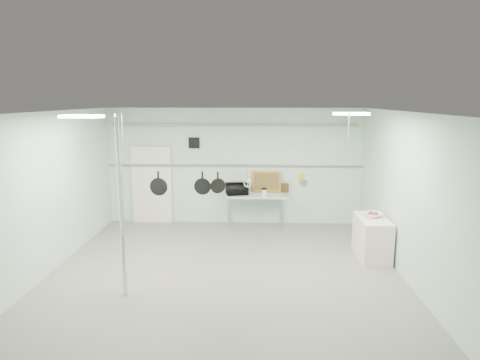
{
  "coord_description": "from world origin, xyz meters",
  "views": [
    {
      "loc": [
        0.63,
        -7.64,
        3.44
      ],
      "look_at": [
        0.28,
        1.0,
        1.79
      ],
      "focal_mm": 32.0,
      "sensor_mm": 36.0,
      "label": 1
    }
  ],
  "objects_px": {
    "microwave": "(237,189)",
    "skillet_left": "(158,184)",
    "pot_rack": "(234,164)",
    "skillet_mid": "(202,183)",
    "prep_table": "(256,197)",
    "skillet_right": "(218,182)",
    "chrome_pole": "(121,208)",
    "fruit_bowl": "(373,215)",
    "coffee_canister": "(264,193)",
    "side_cabinet": "(372,238)"
  },
  "relations": [
    {
      "from": "side_cabinet",
      "to": "skillet_left",
      "type": "bearing_deg",
      "value": -165.97
    },
    {
      "from": "microwave",
      "to": "skillet_right",
      "type": "bearing_deg",
      "value": 71.15
    },
    {
      "from": "pot_rack",
      "to": "side_cabinet",
      "type": "bearing_deg",
      "value": 20.45
    },
    {
      "from": "pot_rack",
      "to": "skillet_left",
      "type": "distance_m",
      "value": 1.5
    },
    {
      "from": "side_cabinet",
      "to": "skillet_mid",
      "type": "xyz_separation_m",
      "value": [
        -3.56,
        -1.1,
        1.42
      ]
    },
    {
      "from": "skillet_left",
      "to": "skillet_mid",
      "type": "xyz_separation_m",
      "value": [
        0.84,
        0.0,
        0.02
      ]
    },
    {
      "from": "chrome_pole",
      "to": "side_cabinet",
      "type": "height_order",
      "value": "chrome_pole"
    },
    {
      "from": "chrome_pole",
      "to": "fruit_bowl",
      "type": "height_order",
      "value": "chrome_pole"
    },
    {
      "from": "chrome_pole",
      "to": "prep_table",
      "type": "bearing_deg",
      "value": 61.29
    },
    {
      "from": "microwave",
      "to": "prep_table",
      "type": "bearing_deg",
      "value": 167.34
    },
    {
      "from": "fruit_bowl",
      "to": "coffee_canister",
      "type": "bearing_deg",
      "value": 140.77
    },
    {
      "from": "chrome_pole",
      "to": "skillet_right",
      "type": "xyz_separation_m",
      "value": [
        1.59,
        0.9,
        0.29
      ]
    },
    {
      "from": "prep_table",
      "to": "skillet_right",
      "type": "distance_m",
      "value": 3.54
    },
    {
      "from": "coffee_canister",
      "to": "fruit_bowl",
      "type": "height_order",
      "value": "coffee_canister"
    },
    {
      "from": "chrome_pole",
      "to": "pot_rack",
      "type": "height_order",
      "value": "chrome_pole"
    },
    {
      "from": "microwave",
      "to": "skillet_left",
      "type": "distance_m",
      "value": 3.63
    },
    {
      "from": "chrome_pole",
      "to": "pot_rack",
      "type": "distance_m",
      "value": 2.19
    },
    {
      "from": "skillet_left",
      "to": "skillet_mid",
      "type": "height_order",
      "value": "same"
    },
    {
      "from": "side_cabinet",
      "to": "skillet_left",
      "type": "height_order",
      "value": "skillet_left"
    },
    {
      "from": "prep_table",
      "to": "microwave",
      "type": "relative_size",
      "value": 2.82
    },
    {
      "from": "prep_table",
      "to": "fruit_bowl",
      "type": "distance_m",
      "value": 3.32
    },
    {
      "from": "fruit_bowl",
      "to": "skillet_right",
      "type": "height_order",
      "value": "skillet_right"
    },
    {
      "from": "coffee_canister",
      "to": "fruit_bowl",
      "type": "relative_size",
      "value": 0.46
    },
    {
      "from": "side_cabinet",
      "to": "skillet_mid",
      "type": "bearing_deg",
      "value": -162.82
    },
    {
      "from": "pot_rack",
      "to": "skillet_left",
      "type": "relative_size",
      "value": 9.99
    },
    {
      "from": "side_cabinet",
      "to": "coffee_canister",
      "type": "distance_m",
      "value": 3.12
    },
    {
      "from": "coffee_canister",
      "to": "fruit_bowl",
      "type": "xyz_separation_m",
      "value": [
        2.34,
        -1.91,
        -0.05
      ]
    },
    {
      "from": "skillet_left",
      "to": "skillet_right",
      "type": "bearing_deg",
      "value": 4.34
    },
    {
      "from": "fruit_bowl",
      "to": "skillet_right",
      "type": "relative_size",
      "value": 0.98
    },
    {
      "from": "pot_rack",
      "to": "skillet_left",
      "type": "height_order",
      "value": "pot_rack"
    },
    {
      "from": "coffee_canister",
      "to": "fruit_bowl",
      "type": "distance_m",
      "value": 3.02
    },
    {
      "from": "coffee_canister",
      "to": "skillet_right",
      "type": "bearing_deg",
      "value": -106.7
    },
    {
      "from": "pot_rack",
      "to": "skillet_mid",
      "type": "distance_m",
      "value": 0.71
    },
    {
      "from": "microwave",
      "to": "pot_rack",
      "type": "bearing_deg",
      "value": 76.62
    },
    {
      "from": "fruit_bowl",
      "to": "skillet_right",
      "type": "xyz_separation_m",
      "value": [
        -3.27,
        -1.19,
        0.94
      ]
    },
    {
      "from": "skillet_left",
      "to": "skillet_right",
      "type": "distance_m",
      "value": 1.14
    },
    {
      "from": "prep_table",
      "to": "skillet_left",
      "type": "bearing_deg",
      "value": -119.32
    },
    {
      "from": "skillet_left",
      "to": "skillet_mid",
      "type": "distance_m",
      "value": 0.84
    },
    {
      "from": "prep_table",
      "to": "side_cabinet",
      "type": "distance_m",
      "value": 3.39
    },
    {
      "from": "microwave",
      "to": "fruit_bowl",
      "type": "distance_m",
      "value": 3.71
    },
    {
      "from": "side_cabinet",
      "to": "skillet_right",
      "type": "xyz_separation_m",
      "value": [
        -3.26,
        -1.1,
        1.44
      ]
    },
    {
      "from": "skillet_right",
      "to": "microwave",
      "type": "bearing_deg",
      "value": 67.43
    },
    {
      "from": "skillet_left",
      "to": "skillet_right",
      "type": "height_order",
      "value": "same"
    },
    {
      "from": "chrome_pole",
      "to": "coffee_canister",
      "type": "relative_size",
      "value": 17.92
    },
    {
      "from": "fruit_bowl",
      "to": "skillet_mid",
      "type": "bearing_deg",
      "value": -161.53
    },
    {
      "from": "prep_table",
      "to": "fruit_bowl",
      "type": "xyz_separation_m",
      "value": [
        2.56,
        -2.11,
        0.12
      ]
    },
    {
      "from": "skillet_right",
      "to": "fruit_bowl",
      "type": "bearing_deg",
      "value": 1.04
    },
    {
      "from": "skillet_right",
      "to": "prep_table",
      "type": "bearing_deg",
      "value": 58.84
    },
    {
      "from": "skillet_right",
      "to": "pot_rack",
      "type": "bearing_deg",
      "value": -18.97
    },
    {
      "from": "microwave",
      "to": "skillet_left",
      "type": "bearing_deg",
      "value": 52.42
    }
  ]
}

